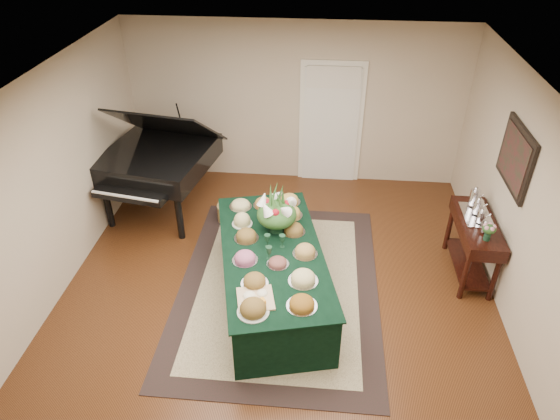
# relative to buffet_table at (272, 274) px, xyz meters

# --- Properties ---
(ground) EXTENTS (6.00, 6.00, 0.00)m
(ground) POSITION_rel_buffet_table_xyz_m (0.05, 0.12, -0.38)
(ground) COLOR black
(ground) RESTS_ON ground
(area_rug) EXTENTS (2.56, 3.59, 0.01)m
(area_rug) POSITION_rel_buffet_table_xyz_m (0.06, 0.21, -0.37)
(area_rug) COLOR black
(area_rug) RESTS_ON ground
(kitchen_doorway) EXTENTS (1.05, 0.07, 2.10)m
(kitchen_doorway) POSITION_rel_buffet_table_xyz_m (0.65, 3.09, 0.65)
(kitchen_doorway) COLOR silver
(kitchen_doorway) RESTS_ON ground
(buffet_table) EXTENTS (1.73, 2.72, 0.75)m
(buffet_table) POSITION_rel_buffet_table_xyz_m (0.00, 0.00, 0.00)
(buffet_table) COLOR black
(buffet_table) RESTS_ON ground
(food_platters) EXTENTS (1.25, 2.42, 0.13)m
(food_platters) POSITION_rel_buffet_table_xyz_m (-0.00, 0.04, 0.42)
(food_platters) COLOR silver
(food_platters) RESTS_ON buffet_table
(cutting_board) EXTENTS (0.46, 0.46, 0.10)m
(cutting_board) POSITION_rel_buffet_table_xyz_m (-0.09, -0.83, 0.40)
(cutting_board) COLOR tan
(cutting_board) RESTS_ON buffet_table
(green_goblets) EXTENTS (0.25, 0.31, 0.18)m
(green_goblets) POSITION_rel_buffet_table_xyz_m (0.01, -0.00, 0.46)
(green_goblets) COLOR #143421
(green_goblets) RESTS_ON buffet_table
(floral_centerpiece) EXTENTS (0.52, 0.52, 0.52)m
(floral_centerpiece) POSITION_rel_buffet_table_xyz_m (0.01, 0.42, 0.67)
(floral_centerpiece) COLOR #143421
(floral_centerpiece) RESTS_ON buffet_table
(grand_piano) EXTENTS (1.84, 2.00, 1.82)m
(grand_piano) POSITION_rel_buffet_table_xyz_m (-1.93, 1.84, 0.54)
(grand_piano) COLOR black
(grand_piano) RESTS_ON ground
(wicker_basket) EXTENTS (0.42, 0.42, 0.27)m
(wicker_basket) POSITION_rel_buffet_table_xyz_m (-0.82, 1.66, -0.24)
(wicker_basket) COLOR olive
(wicker_basket) RESTS_ON ground
(mahogany_sideboard) EXTENTS (0.45, 1.21, 0.84)m
(mahogany_sideboard) POSITION_rel_buffet_table_xyz_m (2.55, 0.72, 0.27)
(mahogany_sideboard) COLOR black
(mahogany_sideboard) RESTS_ON ground
(tea_service) EXTENTS (0.34, 0.74, 0.30)m
(tea_service) POSITION_rel_buffet_table_xyz_m (2.55, 0.82, 0.57)
(tea_service) COLOR silver
(tea_service) RESTS_ON mahogany_sideboard
(pink_bouquet) EXTENTS (0.18, 0.18, 0.23)m
(pink_bouquet) POSITION_rel_buffet_table_xyz_m (2.55, 0.34, 0.61)
(pink_bouquet) COLOR #143421
(pink_bouquet) RESTS_ON mahogany_sideboard
(wall_painting) EXTENTS (0.05, 0.95, 0.75)m
(wall_painting) POSITION_rel_buffet_table_xyz_m (2.77, 0.72, 1.37)
(wall_painting) COLOR black
(wall_painting) RESTS_ON ground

